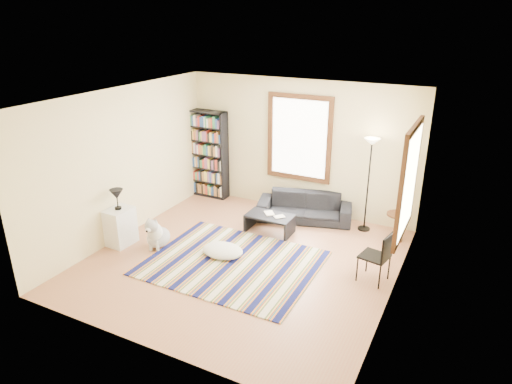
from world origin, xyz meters
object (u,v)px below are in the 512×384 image
at_px(floor_lamp, 368,186).
at_px(side_table, 396,227).
at_px(sofa, 305,207).
at_px(white_cabinet, 120,227).
at_px(coffee_table, 270,224).
at_px(bookshelf, 209,154).
at_px(folding_chair, 374,256).
at_px(dog, 158,231).
at_px(floor_cushion, 223,250).

bearing_deg(floor_lamp, side_table, -15.44).
height_order(sofa, white_cabinet, white_cabinet).
distance_m(coffee_table, side_table, 2.39).
bearing_deg(sofa, side_table, -18.01).
xyz_separation_m(bookshelf, coffee_table, (2.08, -1.12, -0.82)).
distance_m(coffee_table, folding_chair, 2.37).
relative_size(folding_chair, dog, 1.40).
height_order(coffee_table, side_table, side_table).
distance_m(bookshelf, floor_lamp, 3.71).
height_order(coffee_table, floor_cushion, coffee_table).
bearing_deg(coffee_table, bookshelf, 151.73).
distance_m(coffee_table, dog, 2.14).
distance_m(floor_cushion, white_cabinet, 1.97).
distance_m(floor_cushion, floor_lamp, 3.04).
xyz_separation_m(sofa, coffee_table, (-0.40, -0.85, -0.10)).
bearing_deg(bookshelf, sofa, -6.23).
distance_m(sofa, dog, 3.02).
distance_m(sofa, floor_cushion, 2.19).
height_order(floor_cushion, white_cabinet, white_cabinet).
bearing_deg(sofa, white_cabinet, -151.92).
relative_size(sofa, side_table, 3.52).
bearing_deg(white_cabinet, dog, 20.86).
bearing_deg(folding_chair, floor_lamp, 119.61).
bearing_deg(sofa, bookshelf, 158.09).
distance_m(coffee_table, floor_lamp, 2.02).
distance_m(bookshelf, floor_cushion, 3.04).
height_order(sofa, coffee_table, sofa).
relative_size(bookshelf, dog, 3.26).
height_order(bookshelf, dog, bookshelf).
height_order(side_table, folding_chair, folding_chair).
xyz_separation_m(coffee_table, white_cabinet, (-2.24, -1.68, 0.17)).
height_order(sofa, dog, dog).
relative_size(floor_cushion, side_table, 1.39).
xyz_separation_m(floor_cushion, folding_chair, (2.55, 0.40, 0.34)).
relative_size(floor_cushion, dog, 1.23).
distance_m(folding_chair, dog, 3.83).
xyz_separation_m(floor_lamp, white_cabinet, (-3.86, -2.63, -0.58)).
bearing_deg(coffee_table, white_cabinet, -143.17).
height_order(floor_lamp, folding_chair, floor_lamp).
bearing_deg(sofa, floor_lamp, -11.02).
bearing_deg(white_cabinet, floor_cushion, 16.12).
relative_size(floor_cushion, floor_lamp, 0.40).
bearing_deg(floor_cushion, floor_lamp, 47.66).
relative_size(coffee_table, folding_chair, 1.05).
bearing_deg(coffee_table, side_table, 18.87).
relative_size(side_table, folding_chair, 0.63).
bearing_deg(side_table, floor_lamp, 164.56).
distance_m(sofa, side_table, 1.86).
height_order(coffee_table, folding_chair, folding_chair).
height_order(side_table, white_cabinet, white_cabinet).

